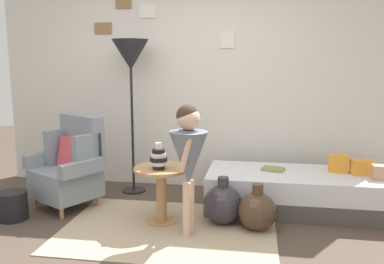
{
  "coord_description": "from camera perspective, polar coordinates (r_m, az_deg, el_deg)",
  "views": [
    {
      "loc": [
        0.77,
        -2.92,
        1.52
      ],
      "look_at": [
        0.15,
        0.95,
        0.85
      ],
      "focal_mm": 37.49,
      "sensor_mm": 36.0,
      "label": 1
    }
  ],
  "objects": [
    {
      "name": "rug",
      "position": [
        3.84,
        -3.35,
        -13.56
      ],
      "size": [
        1.96,
        1.39,
        0.01
      ],
      "primitive_type": "cube",
      "color": "tan",
      "rests_on": "ground"
    },
    {
      "name": "magazine_basket",
      "position": [
        4.38,
        -24.12,
        -9.53
      ],
      "size": [
        0.28,
        0.28,
        0.28
      ],
      "primitive_type": "cylinder",
      "color": "black",
      "rests_on": "ground"
    },
    {
      "name": "pillow_head",
      "position": [
        4.34,
        25.46,
        -5.23
      ],
      "size": [
        0.2,
        0.12,
        0.14
      ],
      "primitive_type": "cube",
      "rotation": [
        0.0,
        0.0,
        -0.02
      ],
      "color": "tan",
      "rests_on": "daybed"
    },
    {
      "name": "book_on_daybed",
      "position": [
        4.35,
        11.45,
        -5.2
      ],
      "size": [
        0.26,
        0.22,
        0.03
      ],
      "primitive_type": "cube",
      "rotation": [
        0.0,
        0.0,
        -0.31
      ],
      "color": "olive",
      "rests_on": "daybed"
    },
    {
      "name": "demijohn_far",
      "position": [
        3.81,
        9.26,
        -11.03
      ],
      "size": [
        0.35,
        0.35,
        0.44
      ],
      "color": "#473323",
      "rests_on": "ground"
    },
    {
      "name": "pillow_back",
      "position": [
        4.47,
        20.09,
        -4.22
      ],
      "size": [
        0.2,
        0.14,
        0.18
      ],
      "primitive_type": "cube",
      "rotation": [
        0.0,
        0.0,
        -0.08
      ],
      "color": "orange",
      "rests_on": "daybed"
    },
    {
      "name": "side_table",
      "position": [
        3.86,
        -4.39,
        -7.37
      ],
      "size": [
        0.52,
        0.52,
        0.55
      ],
      "color": "tan",
      "rests_on": "ground"
    },
    {
      "name": "vase_striped",
      "position": [
        3.74,
        -4.78,
        -3.75
      ],
      "size": [
        0.17,
        0.17,
        0.25
      ],
      "color": "black",
      "rests_on": "side_table"
    },
    {
      "name": "demijohn_near",
      "position": [
        3.91,
        4.42,
        -10.2
      ],
      "size": [
        0.37,
        0.37,
        0.46
      ],
      "color": "#332D38",
      "rests_on": "ground"
    },
    {
      "name": "floor_lamp",
      "position": [
        4.7,
        -8.72,
        10.11
      ],
      "size": [
        0.42,
        0.42,
        1.79
      ],
      "color": "black",
      "rests_on": "ground"
    },
    {
      "name": "daybed",
      "position": [
        4.38,
        14.95,
        -8.16
      ],
      "size": [
        1.91,
        0.82,
        0.4
      ],
      "color": "#4C4742",
      "rests_on": "ground"
    },
    {
      "name": "gallery_wall",
      "position": [
        4.93,
        0.09,
        7.19
      ],
      "size": [
        4.8,
        0.12,
        2.6
      ],
      "color": "silver",
      "rests_on": "ground"
    },
    {
      "name": "person_child",
      "position": [
        3.49,
        -0.51,
        -2.93
      ],
      "size": [
        0.34,
        0.34,
        1.18
      ],
      "color": "#D8AD8E",
      "rests_on": "ground"
    },
    {
      "name": "pillow_mid",
      "position": [
        4.44,
        22.99,
        -4.66
      ],
      "size": [
        0.21,
        0.14,
        0.15
      ],
      "primitive_type": "cube",
      "rotation": [
        0.0,
        0.0,
        0.09
      ],
      "color": "orange",
      "rests_on": "daybed"
    },
    {
      "name": "ground_plane",
      "position": [
        3.38,
        -5.29,
        -17.09
      ],
      "size": [
        12.0,
        12.0,
        0.0
      ],
      "primitive_type": "plane",
      "color": "#4C3D33"
    },
    {
      "name": "armchair",
      "position": [
        4.49,
        -16.86,
        -4.65
      ],
      "size": [
        0.9,
        0.83,
        0.97
      ],
      "color": "tan",
      "rests_on": "ground"
    }
  ]
}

